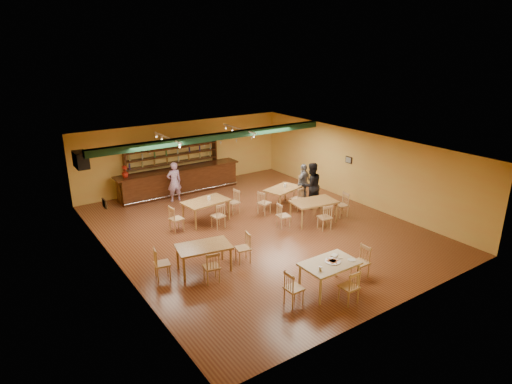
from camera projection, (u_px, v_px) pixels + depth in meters
floor at (257, 228)px, 15.60m from camera, size 12.00×12.00×0.00m
ceiling_beam at (217, 137)px, 16.85m from camera, size 10.00×0.30×0.25m
track_rail_left at (167, 138)px, 16.34m from camera, size 0.05×2.50×0.05m
track_rail_right at (239, 129)px, 18.04m from camera, size 0.05×2.50×0.05m
ac_unit at (81, 160)px, 15.56m from camera, size 0.34×0.70×0.48m
picture_left at (104, 204)px, 13.19m from camera, size 0.04×0.34×0.28m
picture_right at (349, 160)px, 18.08m from camera, size 0.04×0.34×0.28m
bar_counter at (179, 181)px, 19.10m from camera, size 5.62×0.85×1.13m
back_bar_hutch at (173, 165)px, 19.41m from camera, size 4.35×0.40×2.28m
poinsettia at (125, 172)px, 17.58m from camera, size 0.35×0.35×0.49m
dining_table_a at (206, 211)px, 16.08m from camera, size 1.75×1.17×0.82m
dining_table_b at (283, 197)px, 17.68m from camera, size 1.69×1.27×0.75m
dining_table_c at (204, 258)px, 12.66m from camera, size 1.69×1.20×0.77m
dining_table_d at (313, 211)px, 16.07m from camera, size 1.77×1.23×0.82m
near_table at (329, 276)px, 11.62m from camera, size 1.51×0.97×0.81m
pizza_tray at (333, 261)px, 11.54m from camera, size 0.45×0.45×0.01m
parmesan_shaker at (320, 268)px, 11.09m from camera, size 0.07×0.07×0.11m
napkin_stack at (334, 255)px, 11.85m from camera, size 0.24×0.21×0.03m
pizza_server at (336, 259)px, 11.67m from camera, size 0.32×0.23×0.00m
side_plate at (352, 260)px, 11.63m from camera, size 0.22×0.22×0.01m
patron_bar at (174, 182)px, 18.04m from camera, size 0.63×0.43×1.69m
patron_right_a at (311, 185)px, 17.30m from camera, size 0.99×0.82×1.87m
patron_right_b at (304, 182)px, 18.14m from camera, size 1.01×0.71×1.59m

